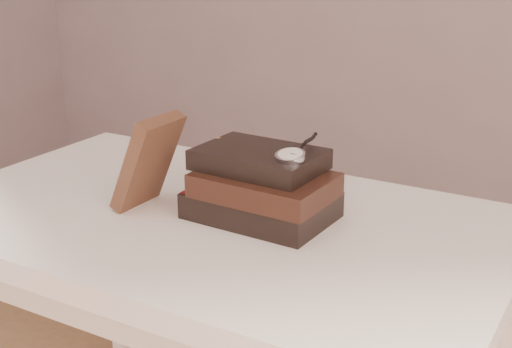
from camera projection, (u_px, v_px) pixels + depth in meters
The scene contains 5 objects.
table at pixel (213, 262), 1.22m from camera, with size 1.00×0.60×0.75m.
book_stack at pixel (262, 187), 1.16m from camera, with size 0.24×0.17×0.12m.
journal at pixel (148, 162), 1.19m from camera, with size 0.03×0.11×0.17m, color #3B2117.
pocket_watch at pixel (292, 154), 1.10m from camera, with size 0.05×0.15×0.02m.
eyeglasses at pixel (246, 160), 1.26m from camera, with size 0.10×0.12×0.05m.
Camera 1 is at (0.62, -0.57, 1.20)m, focal length 49.29 mm.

